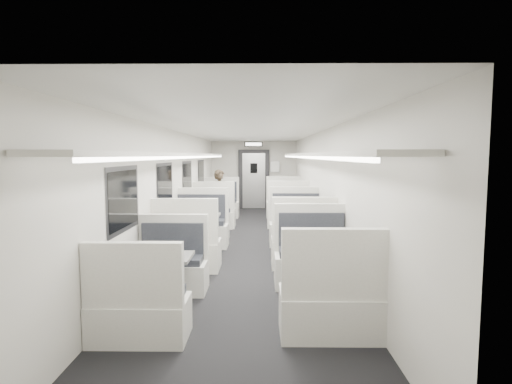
{
  "coord_description": "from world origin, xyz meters",
  "views": [
    {
      "loc": [
        0.25,
        -8.21,
        1.91
      ],
      "look_at": [
        0.14,
        0.73,
        1.08
      ],
      "focal_mm": 28.0,
      "sensor_mm": 36.0,
      "label": 1
    }
  ],
  "objects_px": {
    "booth_right_a": "(287,207)",
    "booth_left_c": "(194,235)",
    "booth_left_b": "(210,218)",
    "passenger": "(220,198)",
    "booth_left_a": "(217,208)",
    "booth_left_d": "(158,283)",
    "booth_right_d": "(320,275)",
    "exit_sign": "(254,144)",
    "vestibule_door": "(254,180)",
    "booth_right_c": "(300,233)",
    "booth_right_b": "(292,219)"
  },
  "relations": [
    {
      "from": "booth_right_a",
      "to": "booth_left_c",
      "type": "bearing_deg",
      "value": -116.51
    },
    {
      "from": "booth_left_b",
      "to": "passenger",
      "type": "relative_size",
      "value": 1.38
    },
    {
      "from": "booth_left_a",
      "to": "booth_left_d",
      "type": "bearing_deg",
      "value": -90.0
    },
    {
      "from": "booth_right_a",
      "to": "booth_right_d",
      "type": "relative_size",
      "value": 1.05
    },
    {
      "from": "booth_left_d",
      "to": "passenger",
      "type": "bearing_deg",
      "value": 88.38
    },
    {
      "from": "exit_sign",
      "to": "vestibule_door",
      "type": "bearing_deg",
      "value": 90.0
    },
    {
      "from": "booth_left_d",
      "to": "booth_right_a",
      "type": "bearing_deg",
      "value": 73.3
    },
    {
      "from": "booth_right_a",
      "to": "passenger",
      "type": "height_order",
      "value": "passenger"
    },
    {
      "from": "booth_right_a",
      "to": "booth_right_d",
      "type": "height_order",
      "value": "booth_right_a"
    },
    {
      "from": "booth_left_d",
      "to": "booth_right_c",
      "type": "relative_size",
      "value": 0.87
    },
    {
      "from": "booth_right_b",
      "to": "vestibule_door",
      "type": "distance_m",
      "value": 4.71
    },
    {
      "from": "booth_left_a",
      "to": "booth_left_c",
      "type": "bearing_deg",
      "value": -90.0
    },
    {
      "from": "booth_right_c",
      "to": "booth_right_a",
      "type": "bearing_deg",
      "value": 90.0
    },
    {
      "from": "booth_left_a",
      "to": "booth_right_d",
      "type": "relative_size",
      "value": 1.04
    },
    {
      "from": "booth_right_b",
      "to": "booth_left_c",
      "type": "bearing_deg",
      "value": -131.93
    },
    {
      "from": "booth_left_b",
      "to": "booth_right_b",
      "type": "height_order",
      "value": "booth_left_b"
    },
    {
      "from": "booth_left_b",
      "to": "booth_right_b",
      "type": "relative_size",
      "value": 1.02
    },
    {
      "from": "vestibule_door",
      "to": "exit_sign",
      "type": "relative_size",
      "value": 3.39
    },
    {
      "from": "exit_sign",
      "to": "booth_left_b",
      "type": "bearing_deg",
      "value": -103.91
    },
    {
      "from": "booth_left_a",
      "to": "booth_right_b",
      "type": "xyz_separation_m",
      "value": [
        2.0,
        -1.72,
        -0.04
      ]
    },
    {
      "from": "booth_right_b",
      "to": "exit_sign",
      "type": "bearing_deg",
      "value": 103.83
    },
    {
      "from": "booth_right_a",
      "to": "booth_right_b",
      "type": "distance_m",
      "value": 1.78
    },
    {
      "from": "passenger",
      "to": "vestibule_door",
      "type": "relative_size",
      "value": 0.73
    },
    {
      "from": "booth_left_b",
      "to": "booth_right_d",
      "type": "relative_size",
      "value": 0.95
    },
    {
      "from": "booth_left_d",
      "to": "vestibule_door",
      "type": "bearing_deg",
      "value": 83.95
    },
    {
      "from": "booth_left_b",
      "to": "booth_left_d",
      "type": "distance_m",
      "value": 4.91
    },
    {
      "from": "booth_left_c",
      "to": "booth_right_a",
      "type": "xyz_separation_m",
      "value": [
        2.0,
        4.01,
        0.01
      ]
    },
    {
      "from": "booth_left_a",
      "to": "passenger",
      "type": "xyz_separation_m",
      "value": [
        0.17,
        -0.76,
        0.35
      ]
    },
    {
      "from": "booth_left_a",
      "to": "vestibule_door",
      "type": "relative_size",
      "value": 1.09
    },
    {
      "from": "booth_left_b",
      "to": "booth_left_d",
      "type": "bearing_deg",
      "value": -90.0
    },
    {
      "from": "booth_left_c",
      "to": "booth_left_a",
      "type": "bearing_deg",
      "value": 90.0
    },
    {
      "from": "booth_right_d",
      "to": "vestibule_door",
      "type": "distance_m",
      "value": 9.3
    },
    {
      "from": "booth_left_a",
      "to": "booth_left_c",
      "type": "relative_size",
      "value": 1.01
    },
    {
      "from": "booth_left_a",
      "to": "booth_right_a",
      "type": "distance_m",
      "value": 2.0
    },
    {
      "from": "booth_left_d",
      "to": "exit_sign",
      "type": "distance_m",
      "value": 9.21
    },
    {
      "from": "booth_right_a",
      "to": "vestibule_door",
      "type": "xyz_separation_m",
      "value": [
        -1.0,
        2.77,
        0.62
      ]
    },
    {
      "from": "passenger",
      "to": "booth_left_b",
      "type": "bearing_deg",
      "value": -123.71
    },
    {
      "from": "booth_left_a",
      "to": "booth_right_b",
      "type": "bearing_deg",
      "value": -40.7
    },
    {
      "from": "booth_right_d",
      "to": "passenger",
      "type": "relative_size",
      "value": 1.45
    },
    {
      "from": "booth_right_b",
      "to": "booth_right_c",
      "type": "height_order",
      "value": "booth_right_c"
    },
    {
      "from": "booth_right_b",
      "to": "booth_right_d",
      "type": "bearing_deg",
      "value": -90.0
    },
    {
      "from": "booth_left_d",
      "to": "booth_right_a",
      "type": "height_order",
      "value": "booth_right_a"
    },
    {
      "from": "booth_left_a",
      "to": "booth_left_d",
      "type": "relative_size",
      "value": 1.15
    },
    {
      "from": "booth_right_c",
      "to": "booth_left_d",
      "type": "bearing_deg",
      "value": -125.09
    },
    {
      "from": "booth_right_d",
      "to": "booth_right_b",
      "type": "bearing_deg",
      "value": 90.0
    },
    {
      "from": "booth_left_c",
      "to": "exit_sign",
      "type": "xyz_separation_m",
      "value": [
        1.0,
        6.29,
        1.87
      ]
    },
    {
      "from": "booth_right_a",
      "to": "vestibule_door",
      "type": "relative_size",
      "value": 1.11
    },
    {
      "from": "booth_left_d",
      "to": "booth_right_a",
      "type": "distance_m",
      "value": 6.96
    },
    {
      "from": "booth_right_a",
      "to": "vestibule_door",
      "type": "height_order",
      "value": "vestibule_door"
    },
    {
      "from": "booth_left_d",
      "to": "booth_right_a",
      "type": "relative_size",
      "value": 0.86
    }
  ]
}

